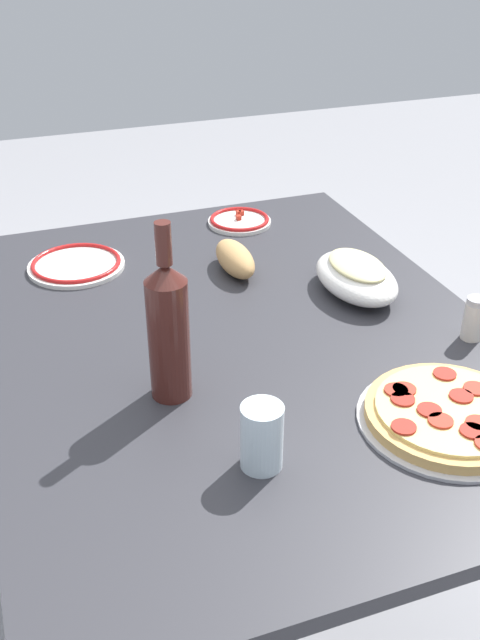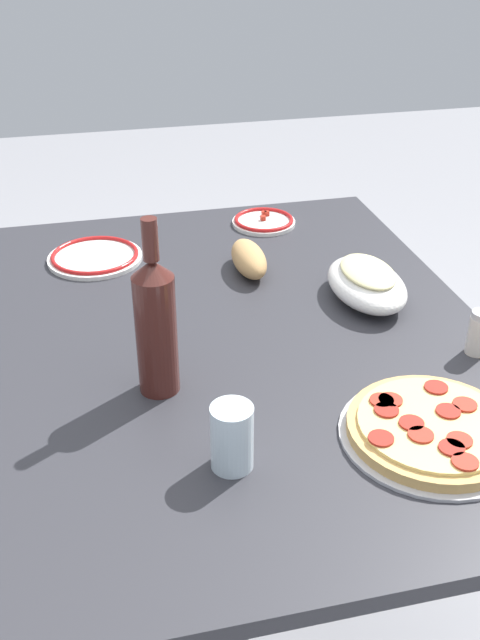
# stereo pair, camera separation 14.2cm
# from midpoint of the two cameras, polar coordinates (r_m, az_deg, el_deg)

# --- Properties ---
(ground_plane) EXTENTS (8.00, 8.00, 0.00)m
(ground_plane) POSITION_cam_midpoint_polar(r_m,az_deg,el_deg) (1.92, -2.25, -19.96)
(ground_plane) COLOR gray
(ground_plane) RESTS_ON ground
(dining_table) EXTENTS (1.28, 0.97, 0.73)m
(dining_table) POSITION_cam_midpoint_polar(r_m,az_deg,el_deg) (1.50, -2.72, -4.78)
(dining_table) COLOR #2D2D33
(dining_table) RESTS_ON ground
(pepperoni_pizza) EXTENTS (0.30, 0.30, 0.03)m
(pepperoni_pizza) POSITION_cam_midpoint_polar(r_m,az_deg,el_deg) (1.23, 12.68, -7.28)
(pepperoni_pizza) COLOR #B7B7BC
(pepperoni_pizza) RESTS_ON dining_table
(baked_pasta_dish) EXTENTS (0.24, 0.15, 0.08)m
(baked_pasta_dish) POSITION_cam_midpoint_polar(r_m,az_deg,el_deg) (1.57, 6.47, 3.40)
(baked_pasta_dish) COLOR white
(baked_pasta_dish) RESTS_ON dining_table
(wine_bottle) EXTENTS (0.07, 0.07, 0.32)m
(wine_bottle) POSITION_cam_midpoint_polar(r_m,az_deg,el_deg) (1.21, -8.93, -0.79)
(wine_bottle) COLOR #471E19
(wine_bottle) RESTS_ON dining_table
(water_glass) EXTENTS (0.06, 0.06, 0.11)m
(water_glass) POSITION_cam_midpoint_polar(r_m,az_deg,el_deg) (1.09, -2.05, -9.16)
(water_glass) COLOR silver
(water_glass) RESTS_ON dining_table
(side_plate_near) EXTENTS (0.22, 0.22, 0.02)m
(side_plate_near) POSITION_cam_midpoint_polar(r_m,az_deg,el_deg) (1.74, -14.89, 4.13)
(side_plate_near) COLOR white
(side_plate_near) RESTS_ON dining_table
(side_plate_far) EXTENTS (0.16, 0.16, 0.02)m
(side_plate_far) POSITION_cam_midpoint_polar(r_m,az_deg,el_deg) (1.91, -2.18, 7.66)
(side_plate_far) COLOR white
(side_plate_far) RESTS_ON dining_table
(bread_loaf) EXTENTS (0.17, 0.07, 0.06)m
(bread_loaf) POSITION_cam_midpoint_polar(r_m,az_deg,el_deg) (1.65, -2.85, 4.71)
(bread_loaf) COLOR tan
(bread_loaf) RESTS_ON dining_table
(spice_shaker) EXTENTS (0.04, 0.04, 0.09)m
(spice_shaker) POSITION_cam_midpoint_polar(r_m,az_deg,el_deg) (1.44, 15.03, 0.02)
(spice_shaker) COLOR silver
(spice_shaker) RESTS_ON dining_table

